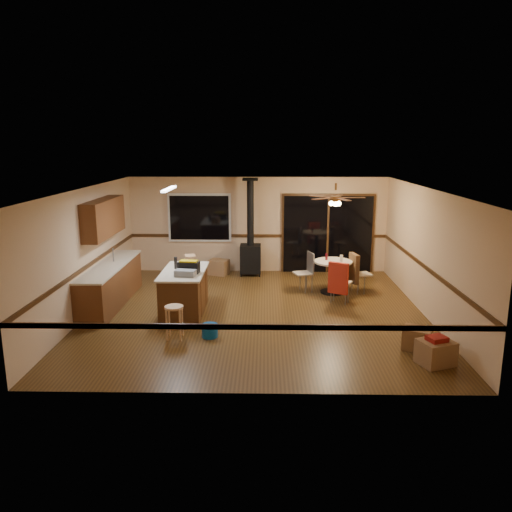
{
  "coord_description": "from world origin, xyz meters",
  "views": [
    {
      "loc": [
        0.19,
        -9.99,
        3.48
      ],
      "look_at": [
        0.0,
        0.3,
        1.15
      ],
      "focal_mm": 35.0,
      "sensor_mm": 36.0,
      "label": 1
    }
  ],
  "objects_px": {
    "box_under_window": "(219,267)",
    "chair_right": "(355,268)",
    "toolbox_black": "(189,267)",
    "box_corner_a": "(436,352)",
    "blue_bucket": "(210,331)",
    "dining_table": "(333,271)",
    "wood_stove": "(250,249)",
    "chair_near": "(339,278)",
    "box_corner_b": "(417,338)",
    "bar_stool": "(175,322)",
    "toolbox_grey": "(185,273)",
    "kitchen_island": "(184,291)",
    "chair_left": "(307,267)"
  },
  "relations": [
    {
      "from": "blue_bucket",
      "to": "box_corner_a",
      "type": "bearing_deg",
      "value": -16.06
    },
    {
      "from": "blue_bucket",
      "to": "box_under_window",
      "type": "xyz_separation_m",
      "value": [
        -0.25,
        4.49,
        0.08
      ]
    },
    {
      "from": "toolbox_grey",
      "to": "chair_right",
      "type": "height_order",
      "value": "toolbox_grey"
    },
    {
      "from": "toolbox_black",
      "to": "box_under_window",
      "type": "distance_m",
      "value": 3.39
    },
    {
      "from": "bar_stool",
      "to": "dining_table",
      "type": "height_order",
      "value": "dining_table"
    },
    {
      "from": "chair_left",
      "to": "kitchen_island",
      "type": "bearing_deg",
      "value": -149.69
    },
    {
      "from": "toolbox_grey",
      "to": "dining_table",
      "type": "distance_m",
      "value": 3.73
    },
    {
      "from": "toolbox_grey",
      "to": "blue_bucket",
      "type": "height_order",
      "value": "toolbox_grey"
    },
    {
      "from": "toolbox_black",
      "to": "box_corner_b",
      "type": "relative_size",
      "value": 0.9
    },
    {
      "from": "blue_bucket",
      "to": "box_corner_a",
      "type": "distance_m",
      "value": 3.92
    },
    {
      "from": "blue_bucket",
      "to": "dining_table",
      "type": "bearing_deg",
      "value": 47.3
    },
    {
      "from": "wood_stove",
      "to": "chair_right",
      "type": "bearing_deg",
      "value": -32.3
    },
    {
      "from": "kitchen_island",
      "to": "box_corner_b",
      "type": "xyz_separation_m",
      "value": [
        4.33,
        -1.86,
        -0.26
      ]
    },
    {
      "from": "kitchen_island",
      "to": "wood_stove",
      "type": "bearing_deg",
      "value": 66.91
    },
    {
      "from": "blue_bucket",
      "to": "kitchen_island",
      "type": "bearing_deg",
      "value": 116.2
    },
    {
      "from": "box_corner_a",
      "to": "wood_stove",
      "type": "bearing_deg",
      "value": 119.67
    },
    {
      "from": "dining_table",
      "to": "chair_near",
      "type": "height_order",
      "value": "chair_near"
    },
    {
      "from": "chair_left",
      "to": "chair_right",
      "type": "distance_m",
      "value": 1.13
    },
    {
      "from": "toolbox_grey",
      "to": "box_corner_a",
      "type": "xyz_separation_m",
      "value": [
        4.34,
        -2.03,
        -0.76
      ]
    },
    {
      "from": "chair_right",
      "to": "chair_left",
      "type": "bearing_deg",
      "value": 173.88
    },
    {
      "from": "wood_stove",
      "to": "bar_stool",
      "type": "xyz_separation_m",
      "value": [
        -1.25,
        -4.51,
        -0.42
      ]
    },
    {
      "from": "wood_stove",
      "to": "toolbox_black",
      "type": "relative_size",
      "value": 6.0
    },
    {
      "from": "toolbox_black",
      "to": "box_corner_a",
      "type": "bearing_deg",
      "value": -28.05
    },
    {
      "from": "toolbox_grey",
      "to": "toolbox_black",
      "type": "relative_size",
      "value": 0.97
    },
    {
      "from": "chair_near",
      "to": "box_corner_b",
      "type": "relative_size",
      "value": 1.5
    },
    {
      "from": "toolbox_grey",
      "to": "box_corner_a",
      "type": "distance_m",
      "value": 4.85
    },
    {
      "from": "bar_stool",
      "to": "chair_right",
      "type": "height_order",
      "value": "chair_right"
    },
    {
      "from": "kitchen_island",
      "to": "chair_near",
      "type": "xyz_separation_m",
      "value": [
        3.31,
        0.59,
        0.14
      ]
    },
    {
      "from": "bar_stool",
      "to": "toolbox_grey",
      "type": "bearing_deg",
      "value": 86.78
    },
    {
      "from": "kitchen_island",
      "to": "wood_stove",
      "type": "xyz_separation_m",
      "value": [
        1.3,
        3.05,
        0.28
      ]
    },
    {
      "from": "toolbox_grey",
      "to": "bar_stool",
      "type": "distance_m",
      "value": 1.21
    },
    {
      "from": "toolbox_black",
      "to": "box_corner_a",
      "type": "xyz_separation_m",
      "value": [
        4.3,
        -2.29,
        -0.82
      ]
    },
    {
      "from": "chair_near",
      "to": "chair_right",
      "type": "bearing_deg",
      "value": 59.69
    },
    {
      "from": "kitchen_island",
      "to": "dining_table",
      "type": "height_order",
      "value": "kitchen_island"
    },
    {
      "from": "chair_left",
      "to": "box_corner_a",
      "type": "bearing_deg",
      "value": -66.67
    },
    {
      "from": "wood_stove",
      "to": "kitchen_island",
      "type": "bearing_deg",
      "value": -113.09
    },
    {
      "from": "toolbox_grey",
      "to": "chair_near",
      "type": "relative_size",
      "value": 0.58
    },
    {
      "from": "box_corner_a",
      "to": "blue_bucket",
      "type": "bearing_deg",
      "value": 163.94
    },
    {
      "from": "kitchen_island",
      "to": "chair_left",
      "type": "bearing_deg",
      "value": 30.31
    },
    {
      "from": "kitchen_island",
      "to": "chair_left",
      "type": "xyz_separation_m",
      "value": [
        2.7,
        1.58,
        0.14
      ]
    },
    {
      "from": "blue_bucket",
      "to": "chair_near",
      "type": "distance_m",
      "value": 3.32
    },
    {
      "from": "toolbox_black",
      "to": "box_corner_a",
      "type": "relative_size",
      "value": 0.8
    },
    {
      "from": "wood_stove",
      "to": "box_under_window",
      "type": "relative_size",
      "value": 4.99
    },
    {
      "from": "box_under_window",
      "to": "box_corner_b",
      "type": "bearing_deg",
      "value": -51.85
    },
    {
      "from": "wood_stove",
      "to": "chair_near",
      "type": "distance_m",
      "value": 3.18
    },
    {
      "from": "kitchen_island",
      "to": "box_corner_a",
      "type": "xyz_separation_m",
      "value": [
        4.44,
        -2.47,
        -0.25
      ]
    },
    {
      "from": "chair_left",
      "to": "box_corner_a",
      "type": "xyz_separation_m",
      "value": [
        1.75,
        -4.05,
        -0.39
      ]
    },
    {
      "from": "box_under_window",
      "to": "chair_right",
      "type": "bearing_deg",
      "value": -25.86
    },
    {
      "from": "dining_table",
      "to": "box_corner_b",
      "type": "bearing_deg",
      "value": -72.72
    },
    {
      "from": "toolbox_grey",
      "to": "toolbox_black",
      "type": "distance_m",
      "value": 0.27
    }
  ]
}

